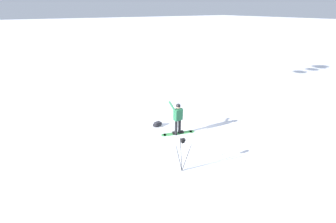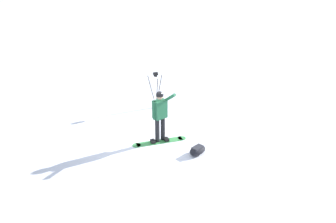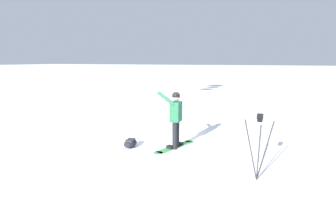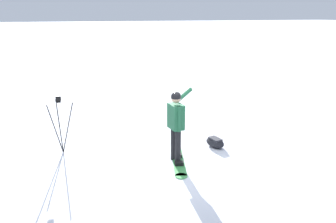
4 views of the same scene
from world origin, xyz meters
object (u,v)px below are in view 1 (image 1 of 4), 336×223
at_px(snowboarder, 178,116).
at_px(camera_tripod, 183,149).
at_px(gear_bag_large, 157,124).
at_px(snowboard, 178,133).

distance_m(snowboarder, camera_tripod, 2.84).
xyz_separation_m(snowboarder, gear_bag_large, (1.27, 0.45, -0.89)).
distance_m(gear_bag_large, camera_tripod, 3.95).
bearing_deg(snowboard, camera_tripod, 148.66).
height_order(snowboarder, gear_bag_large, snowboarder).
bearing_deg(snowboard, gear_bag_large, 22.21).
bearing_deg(gear_bag_large, snowboard, -157.79).
bearing_deg(camera_tripod, snowboard, -31.34).
bearing_deg(snowboarder, snowboard, -52.31).
relative_size(snowboard, camera_tripod, 1.15).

